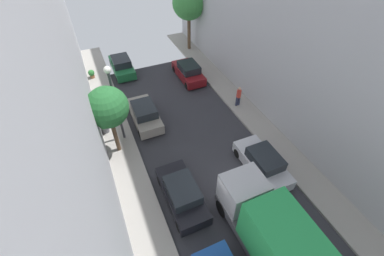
{
  "coord_description": "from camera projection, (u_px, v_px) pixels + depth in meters",
  "views": [
    {
      "loc": [
        -5.36,
        -6.89,
        13.2
      ],
      "look_at": [
        0.05,
        5.47,
        0.5
      ],
      "focal_mm": 24.06,
      "sensor_mm": 36.0,
      "label": 1
    }
  ],
  "objects": [
    {
      "name": "potted_plant_4",
      "position": [
        92.0,
        74.0,
        23.78
      ],
      "size": [
        0.56,
        0.56,
        0.79
      ],
      "color": "brown",
      "rests_on": "sidewalk_left"
    },
    {
      "name": "potted_plant_3",
      "position": [
        104.0,
        125.0,
        18.32
      ],
      "size": [
        0.81,
        0.81,
        1.17
      ],
      "color": "slate",
      "rests_on": "sidewalk_left"
    },
    {
      "name": "parked_car_left_2",
      "position": [
        182.0,
        194.0,
        14.32
      ],
      "size": [
        1.78,
        4.2,
        1.57
      ],
      "color": "black",
      "rests_on": "ground"
    },
    {
      "name": "potted_plant_1",
      "position": [
        98.0,
        97.0,
        21.07
      ],
      "size": [
        0.63,
        0.63,
        0.86
      ],
      "color": "#B2A899",
      "rests_on": "sidewalk_left"
    },
    {
      "name": "parked_car_right_1",
      "position": [
        263.0,
        163.0,
        15.91
      ],
      "size": [
        1.78,
        4.2,
        1.57
      ],
      "color": "silver",
      "rests_on": "ground"
    },
    {
      "name": "parked_car_left_3",
      "position": [
        145.0,
        114.0,
        19.33
      ],
      "size": [
        1.78,
        4.2,
        1.57
      ],
      "color": "gray",
      "rests_on": "ground"
    },
    {
      "name": "ground",
      "position": [
        228.0,
        192.0,
        15.21
      ],
      "size": [
        32.0,
        32.0,
        0.0
      ],
      "primitive_type": "plane",
      "color": "#2D2D33"
    },
    {
      "name": "sidewalk_right",
      "position": [
        296.0,
        165.0,
        16.62
      ],
      "size": [
        2.0,
        44.0,
        0.15
      ],
      "primitive_type": "cube",
      "color": "gray",
      "rests_on": "ground"
    },
    {
      "name": "parked_car_right_2",
      "position": [
        188.0,
        72.0,
        23.74
      ],
      "size": [
        1.78,
        4.2,
        1.57
      ],
      "color": "maroon",
      "rests_on": "ground"
    },
    {
      "name": "lamp_post",
      "position": [
        114.0,
        95.0,
        15.82
      ],
      "size": [
        0.44,
        0.44,
        5.66
      ],
      "color": "#333338",
      "rests_on": "sidewalk_left"
    },
    {
      "name": "pedestrian",
      "position": [
        239.0,
        96.0,
        20.43
      ],
      "size": [
        0.4,
        0.36,
        1.72
      ],
      "color": "#2D334C",
      "rests_on": "sidewalk_right"
    },
    {
      "name": "delivery_truck",
      "position": [
        274.0,
        237.0,
        11.47
      ],
      "size": [
        2.26,
        6.6,
        3.38
      ],
      "color": "#4C4C51",
      "rests_on": "ground"
    },
    {
      "name": "street_tree_0",
      "position": [
        107.0,
        108.0,
        15.03
      ],
      "size": [
        2.51,
        2.51,
        4.91
      ],
      "color": "brown",
      "rests_on": "sidewalk_left"
    },
    {
      "name": "street_tree_1",
      "position": [
        189.0,
        3.0,
        25.23
      ],
      "size": [
        3.26,
        3.26,
        6.36
      ],
      "color": "brown",
      "rests_on": "sidewalk_right"
    },
    {
      "name": "parked_car_left_4",
      "position": [
        122.0,
        66.0,
        24.55
      ],
      "size": [
        1.78,
        4.2,
        1.57
      ],
      "color": "#1E6638",
      "rests_on": "ground"
    },
    {
      "name": "sidewalk_left",
      "position": [
        146.0,
        224.0,
        13.7
      ],
      "size": [
        2.0,
        44.0,
        0.15
      ],
      "primitive_type": "cube",
      "color": "gray",
      "rests_on": "ground"
    }
  ]
}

